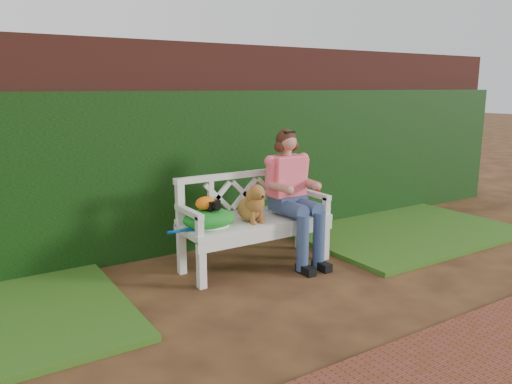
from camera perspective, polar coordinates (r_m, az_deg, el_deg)
ground at (r=4.23m, az=3.02°, el=-12.35°), size 60.00×60.00×0.00m
brick_wall at (r=5.55m, az=-8.35°, el=5.18°), size 10.00×0.30×2.20m
ivy_hedge at (r=5.39m, az=-7.30°, el=2.32°), size 10.00×0.18×1.70m
grass_right at (r=6.39m, az=16.02°, el=-4.12°), size 2.60×2.00×0.05m
garden_bench at (r=4.92m, az=0.00°, el=-5.82°), size 1.64×0.77×0.48m
seated_woman at (r=5.01m, az=3.80°, el=-0.80°), size 0.56×0.74×1.28m
dog at (r=4.73m, az=-0.52°, el=-1.16°), size 0.37×0.41×0.38m
tennis_racket at (r=4.58m, az=-5.39°, el=-3.91°), size 0.68×0.43×0.03m
green_bag at (r=4.58m, az=-5.36°, el=-3.00°), size 0.58×0.50×0.17m
camera_item at (r=4.53m, az=-5.02°, el=-1.49°), size 0.15×0.13×0.08m
baseball_glove at (r=4.53m, az=-5.79°, el=-1.27°), size 0.22×0.19×0.12m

